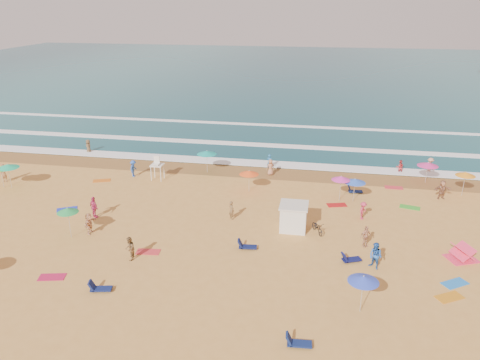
# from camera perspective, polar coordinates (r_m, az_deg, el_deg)

# --- Properties ---
(ground) EXTENTS (220.00, 220.00, 0.00)m
(ground) POSITION_cam_1_polar(r_m,az_deg,el_deg) (38.22, -1.66, -5.29)
(ground) COLOR gold
(ground) RESTS_ON ground
(ocean) EXTENTS (220.00, 140.00, 0.18)m
(ocean) POSITION_cam_1_polar(r_m,az_deg,el_deg) (118.90, 6.93, 12.76)
(ocean) COLOR #0C4756
(ocean) RESTS_ON ground
(wet_sand) EXTENTS (220.00, 220.00, 0.00)m
(wet_sand) POSITION_cam_1_polar(r_m,az_deg,el_deg) (49.53, 1.32, 1.06)
(wet_sand) COLOR olive
(wet_sand) RESTS_ON ground
(surf_foam) EXTENTS (200.00, 18.70, 0.05)m
(surf_foam) POSITION_cam_1_polar(r_m,az_deg,el_deg) (57.78, 2.71, 4.10)
(surf_foam) COLOR white
(surf_foam) RESTS_ON ground
(cabana) EXTENTS (2.00, 2.00, 2.00)m
(cabana) POSITION_cam_1_polar(r_m,az_deg,el_deg) (37.10, 6.54, -4.57)
(cabana) COLOR silver
(cabana) RESTS_ON ground
(cabana_roof) EXTENTS (2.20, 2.20, 0.12)m
(cabana_roof) POSITION_cam_1_polar(r_m,az_deg,el_deg) (36.65, 6.60, -3.08)
(cabana_roof) COLOR silver
(cabana_roof) RESTS_ON cabana
(bicycle) EXTENTS (1.34, 1.87, 0.93)m
(bicycle) POSITION_cam_1_polar(r_m,az_deg,el_deg) (37.02, 9.41, -5.71)
(bicycle) COLOR black
(bicycle) RESTS_ON ground
(lifeguard_stand) EXTENTS (1.20, 1.20, 2.10)m
(lifeguard_stand) POSITION_cam_1_polar(r_m,az_deg,el_deg) (47.69, -10.04, 1.25)
(lifeguard_stand) COLOR white
(lifeguard_stand) RESTS_ON ground
(beach_umbrellas) EXTENTS (60.26, 29.64, 0.77)m
(beach_umbrellas) POSITION_cam_1_polar(r_m,az_deg,el_deg) (38.14, -2.12, -1.84)
(beach_umbrellas) COLOR green
(beach_umbrellas) RESTS_ON ground
(loungers) EXTENTS (49.46, 22.56, 0.34)m
(loungers) POSITION_cam_1_polar(r_m,az_deg,el_deg) (34.77, 5.86, -7.94)
(loungers) COLOR navy
(loungers) RESTS_ON ground
(towels) EXTENTS (32.43, 28.16, 0.03)m
(towels) POSITION_cam_1_polar(r_m,az_deg,el_deg) (36.48, 0.38, -6.62)
(towels) COLOR #B91746
(towels) RESTS_ON ground
(beachgoers) EXTENTS (43.21, 23.65, 2.14)m
(beachgoers) POSITION_cam_1_polar(r_m,az_deg,el_deg) (42.02, 0.20, -1.53)
(beachgoers) COLOR #CA3251
(beachgoers) RESTS_ON ground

